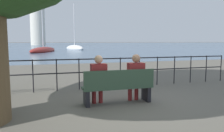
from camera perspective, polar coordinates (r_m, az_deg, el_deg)
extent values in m
plane|color=#605B51|center=(5.82, 1.43, -9.62)|extent=(1000.00, 1000.00, 0.00)
cube|color=#47607A|center=(165.91, -16.18, 5.63)|extent=(600.00, 300.00, 0.01)
cube|color=#334C38|center=(5.72, 1.45, -5.52)|extent=(1.84, 0.45, 0.05)
cube|color=#334C38|center=(5.48, 2.12, -3.39)|extent=(1.84, 0.04, 0.45)
cube|color=black|center=(5.57, -6.70, -8.25)|extent=(0.10, 0.41, 0.40)
cube|color=black|center=(6.07, 8.89, -7.08)|extent=(0.10, 0.41, 0.40)
cylinder|color=maroon|center=(5.76, -4.73, -7.50)|extent=(0.11, 0.11, 0.45)
cylinder|color=maroon|center=(5.79, -3.00, -7.39)|extent=(0.11, 0.11, 0.45)
cube|color=maroon|center=(5.63, -3.68, -4.94)|extent=(0.34, 0.26, 0.14)
cube|color=maroon|center=(5.50, -3.50, -2.56)|extent=(0.39, 0.24, 0.60)
sphere|color=tan|center=(5.45, -3.53, 1.75)|extent=(0.21, 0.21, 0.21)
cylinder|color=maroon|center=(6.04, 4.70, -6.84)|extent=(0.11, 0.11, 0.45)
cylinder|color=maroon|center=(6.11, 6.40, -6.70)|extent=(0.11, 0.11, 0.45)
cube|color=maroon|center=(5.94, 5.90, -4.37)|extent=(0.36, 0.26, 0.14)
cube|color=maroon|center=(5.82, 6.26, -2.12)|extent=(0.43, 0.24, 0.60)
sphere|color=#A87A5B|center=(5.77, 6.31, 1.99)|extent=(0.22, 0.22, 0.22)
cylinder|color=black|center=(7.39, -25.58, -2.64)|extent=(0.04, 0.04, 1.05)
cylinder|color=black|center=(7.31, -19.95, -2.48)|extent=(0.04, 0.04, 1.05)
cylinder|color=black|center=(7.30, -14.24, -2.30)|extent=(0.04, 0.04, 1.05)
cylinder|color=black|center=(7.37, -8.59, -2.10)|extent=(0.04, 0.04, 1.05)
cylinder|color=black|center=(7.50, -3.08, -1.88)|extent=(0.04, 0.04, 1.05)
cylinder|color=black|center=(7.70, 2.18, -1.66)|extent=(0.04, 0.04, 1.05)
cylinder|color=black|center=(7.97, 7.14, -1.43)|extent=(0.04, 0.04, 1.05)
cylinder|color=black|center=(8.28, 11.74, -1.22)|extent=(0.04, 0.04, 1.05)
cylinder|color=black|center=(8.65, 15.98, -1.01)|extent=(0.04, 0.04, 1.05)
cylinder|color=black|center=(9.06, 19.85, -0.82)|extent=(0.04, 0.04, 1.05)
cylinder|color=black|center=(9.51, 23.37, -0.64)|extent=(0.04, 0.04, 1.05)
cylinder|color=black|center=(9.99, 26.56, -0.47)|extent=(0.04, 0.04, 1.05)
cylinder|color=black|center=(7.45, -3.10, 1.89)|extent=(10.17, 0.04, 0.04)
cylinder|color=black|center=(7.49, -3.08, -1.48)|extent=(10.17, 0.04, 0.04)
ellipsoid|color=maroon|center=(35.14, -17.49, 3.88)|extent=(4.95, 8.92, 1.10)
cylinder|color=silver|center=(35.34, -17.79, 12.68)|extent=(0.14, 0.14, 10.16)
ellipsoid|color=white|center=(42.78, -9.72, 4.55)|extent=(3.81, 5.69, 1.35)
cylinder|color=silver|center=(42.87, -9.83, 10.49)|extent=(0.14, 0.14, 8.07)
cylinder|color=silver|center=(102.86, -18.90, 11.01)|extent=(6.25, 6.25, 20.83)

